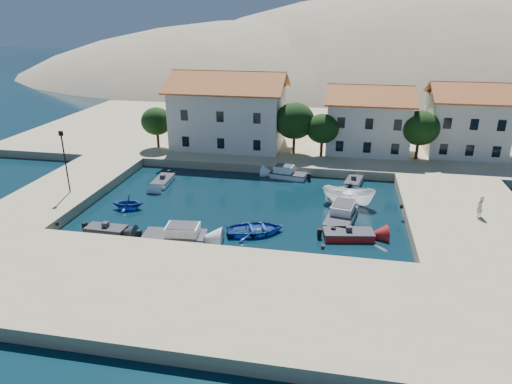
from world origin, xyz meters
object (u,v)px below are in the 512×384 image
rowboat_south (256,233)px  pedestrian (480,206)px  boat_east (348,204)px  building_mid (368,118)px  building_right (466,118)px  building_left (229,108)px  cabin_cruiser_east (341,216)px  lamppost (64,156)px  cabin_cruiser_south (175,235)px

rowboat_south → pedestrian: pedestrian is taller
boat_east → pedestrian: pedestrian is taller
building_mid → building_right: building_right is taller
rowboat_south → boat_east: 11.07m
building_left → cabin_cruiser_east: size_ratio=2.49×
lamppost → cabin_cruiser_south: size_ratio=1.16×
building_right → cabin_cruiser_east: 26.59m
lamppost → building_left: bearing=60.1°
building_left → cabin_cruiser_east: bearing=-52.0°
building_right → cabin_cruiser_south: 40.19m
pedestrian → lamppost: bearing=-38.8°
boat_east → building_right: bearing=-29.3°
building_left → pedestrian: building_left is taller
cabin_cruiser_east → pedestrian: (11.85, 0.96, 1.49)m
cabin_cruiser_south → building_left: bearing=88.1°
rowboat_south → boat_east: boat_east is taller
lamppost → pedestrian: 38.76m
pedestrian → building_mid: bearing=-105.9°
rowboat_south → pedestrian: (19.05, 4.90, 1.96)m
building_left → building_mid: 18.04m
rowboat_south → cabin_cruiser_south: bearing=91.0°
cabin_cruiser_south → building_mid: bearing=53.4°
building_mid → cabin_cruiser_south: bearing=-121.0°
cabin_cruiser_south → rowboat_south: 6.89m
building_mid → cabin_cruiser_east: building_mid is taller
building_right → pedestrian: (-2.86, -20.62, -3.51)m
lamppost → boat_east: size_ratio=1.20×
building_right → lamppost: building_right is taller
cabin_cruiser_east → boat_east: 3.98m
lamppost → cabin_cruiser_south: lamppost is taller
cabin_cruiser_south → cabin_cruiser_east: same height
cabin_cruiser_south → boat_east: bearing=30.7°
cabin_cruiser_south → rowboat_south: (6.36, 2.61, -0.48)m
building_right → boat_east: building_right is taller
cabin_cruiser_east → pedestrian: bearing=-74.7°
lamppost → pedestrian: (38.64, 1.38, -2.79)m
cabin_cruiser_east → rowboat_south: bearing=129.3°
building_mid → cabin_cruiser_east: size_ratio=1.78×
building_mid → cabin_cruiser_south: size_ratio=1.96×
building_left → cabin_cruiser_south: size_ratio=2.74×
building_left → pedestrian: 33.15m
building_mid → cabin_cruiser_east: 21.29m
building_right → cabin_cruiser_south: size_ratio=1.76×
boat_east → pedestrian: (11.23, -2.95, 1.96)m
rowboat_south → cabin_cruiser_east: size_ratio=0.84×
building_left → boat_east: (15.90, -15.67, -5.94)m
building_mid → rowboat_south: bearing=-112.0°
lamppost → building_right: bearing=27.9°
rowboat_south → lamppost: bearing=58.5°
pedestrian → cabin_cruiser_south: bearing=-24.5°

